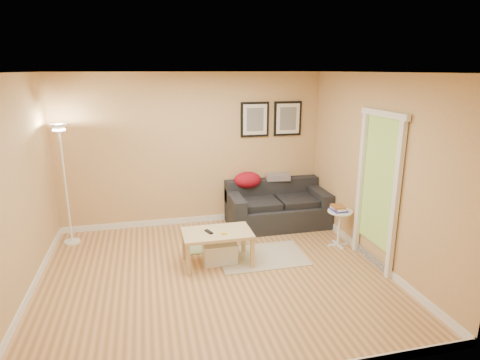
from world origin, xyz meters
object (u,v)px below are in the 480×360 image
at_px(storage_bin, 220,252).
at_px(book_stack, 339,208).
at_px(coffee_table, 217,247).
at_px(floor_lamp, 66,188).
at_px(side_table, 339,228).
at_px(sofa, 277,204).

distance_m(storage_bin, book_stack, 1.92).
bearing_deg(coffee_table, book_stack, -14.51).
height_order(storage_bin, floor_lamp, floor_lamp).
bearing_deg(coffee_table, side_table, -15.08).
bearing_deg(sofa, book_stack, -58.88).
distance_m(sofa, side_table, 1.23).
relative_size(coffee_table, side_table, 1.66).
height_order(sofa, coffee_table, sofa).
bearing_deg(storage_bin, book_stack, 3.65).
height_order(storage_bin, book_stack, book_stack).
height_order(sofa, storage_bin, sofa).
xyz_separation_m(storage_bin, side_table, (1.88, 0.10, 0.14)).
height_order(sofa, floor_lamp, floor_lamp).
bearing_deg(book_stack, sofa, 127.23).
height_order(coffee_table, storage_bin, coffee_table).
height_order(side_table, book_stack, book_stack).
relative_size(storage_bin, side_table, 0.84).
bearing_deg(floor_lamp, book_stack, -14.75).
bearing_deg(storage_bin, coffee_table, -132.76).
height_order(coffee_table, book_stack, book_stack).
relative_size(coffee_table, book_stack, 3.71).
bearing_deg(floor_lamp, sofa, -0.43).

